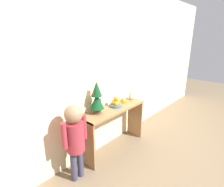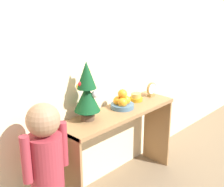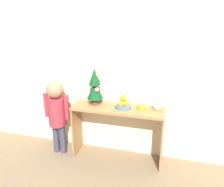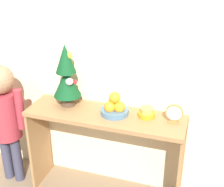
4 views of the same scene
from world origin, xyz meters
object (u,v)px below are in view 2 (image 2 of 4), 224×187
Objects in this scene: mini_tree at (87,91)px; singing_bowl at (136,98)px; desk_clock at (151,90)px; fruit_bowl at (122,102)px; child_figure at (46,157)px.

mini_tree is 4.00× the size of singing_bowl.
desk_clock is (0.19, -0.03, 0.04)m from singing_bowl.
child_figure reaches higher than fruit_bowl.
mini_tree is 0.46× the size of child_figure.
mini_tree is at bearing 14.52° from child_figure.
fruit_bowl is 0.41m from desk_clock.
desk_clock is at bearing -2.01° from mini_tree.
child_figure is at bearing -173.65° from fruit_bowl.
desk_clock is 1.27m from child_figure.
singing_bowl is 0.12× the size of child_figure.
fruit_bowl is 1.46× the size of desk_clock.
mini_tree is at bearing 177.99° from desk_clock.
mini_tree reaches higher than singing_bowl.
child_figure is (-1.26, -0.10, -0.14)m from desk_clock.
mini_tree reaches higher than desk_clock.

